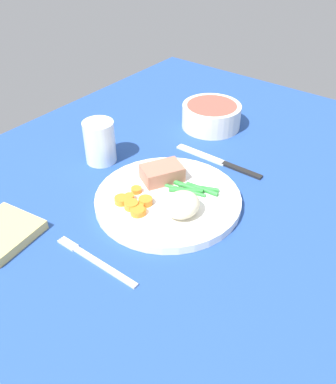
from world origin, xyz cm
name	(u,v)px	position (x,y,z in cm)	size (l,w,h in cm)	color
dining_table	(170,196)	(0.00, 0.00, 1.00)	(120.00, 90.00, 2.00)	#234793
dinner_plate	(168,200)	(-3.06, -1.82, 2.80)	(26.78, 26.78, 1.60)	white
meat_portion	(162,173)	(0.56, 2.39, 5.07)	(7.57, 5.09, 2.94)	#A86B56
mashed_potatoes	(182,205)	(-5.47, -6.64, 5.54)	(6.74, 5.95, 3.88)	beige
carrot_slices	(135,204)	(-8.89, 1.08, 4.16)	(6.96, 7.00, 1.27)	orange
green_beans	(192,188)	(1.23, -4.21, 4.01)	(5.74, 9.68, 0.88)	#2D8C38
fork	(96,262)	(-21.72, -2.08, 2.20)	(1.44, 16.60, 0.40)	silver
knife	(220,162)	(14.51, -2.11, 2.20)	(1.70, 20.50, 0.64)	black
water_glass	(101,144)	(0.40, 18.32, 5.81)	(6.43, 6.43, 8.98)	silver
salad_bowl	(211,115)	(26.89, 8.29, 5.11)	(13.83, 13.83, 5.51)	silver
napkin	(1,233)	(-27.24, 14.60, 2.83)	(11.19, 10.29, 1.66)	#DBBC6B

